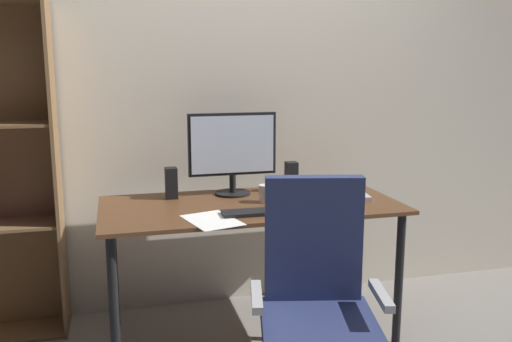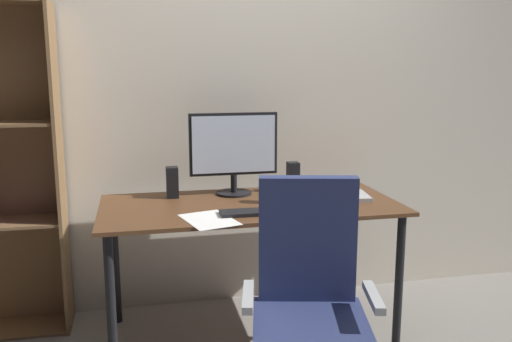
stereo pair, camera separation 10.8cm
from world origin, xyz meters
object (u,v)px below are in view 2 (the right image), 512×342
object	(u,v)px
keyboard	(250,212)
speaker_left	(172,182)
desk	(250,218)
mouse	(290,209)
speaker_right	(293,177)
monitor	(234,149)
laptop	(338,196)
office_chair	(309,320)
coffee_mug	(266,194)

from	to	relation	value
keyboard	speaker_left	xyz separation A→B (m)	(-0.34, 0.43, 0.08)
desk	mouse	size ratio (longest dim) A/B	16.14
speaker_left	speaker_right	distance (m)	0.69
monitor	speaker_right	world-z (taller)	monitor
laptop	office_chair	xyz separation A→B (m)	(-0.43, -0.81, -0.29)
keyboard	laptop	world-z (taller)	laptop
monitor	laptop	xyz separation A→B (m)	(0.54, -0.22, -0.25)
mouse	speaker_left	distance (m)	0.70
keyboard	office_chair	bearing A→B (deg)	-77.88
desk	speaker_left	size ratio (longest dim) A/B	9.12
speaker_left	office_chair	bearing A→B (deg)	-65.80
speaker_left	speaker_right	bearing A→B (deg)	0.00
coffee_mug	laptop	distance (m)	0.41
desk	office_chair	world-z (taller)	office_chair
speaker_left	speaker_right	size ratio (longest dim) A/B	1.00
monitor	office_chair	world-z (taller)	monitor
speaker_left	keyboard	bearing A→B (deg)	-51.37
desk	keyboard	xyz separation A→B (m)	(-0.05, -0.21, 0.09)
keyboard	speaker_right	distance (m)	0.55
desk	coffee_mug	distance (m)	0.15
coffee_mug	speaker_right	bearing A→B (deg)	45.42
mouse	laptop	size ratio (longest dim) A/B	0.30
desk	office_chair	size ratio (longest dim) A/B	1.53
desk	coffee_mug	size ratio (longest dim) A/B	16.53
monitor	keyboard	size ratio (longest dim) A/B	1.70
desk	speaker_right	distance (m)	0.40
mouse	speaker_left	xyz separation A→B (m)	(-0.55, 0.43, 0.07)
keyboard	mouse	size ratio (longest dim) A/B	3.02
desk	speaker_right	xyz separation A→B (m)	(0.30, 0.22, 0.17)
desk	mouse	xyz separation A→B (m)	(0.16, -0.22, 0.10)
desk	speaker_left	world-z (taller)	speaker_left
mouse	office_chair	xyz separation A→B (m)	(-0.09, -0.58, -0.30)
monitor	keyboard	distance (m)	0.50
speaker_left	office_chair	size ratio (longest dim) A/B	0.17
desk	mouse	distance (m)	0.28
laptop	keyboard	bearing A→B (deg)	-150.18
mouse	office_chair	bearing A→B (deg)	-105.26
desk	speaker_left	distance (m)	0.48
keyboard	office_chair	xyz separation A→B (m)	(0.11, -0.59, -0.29)
monitor	keyboard	bearing A→B (deg)	-90.11
desk	monitor	bearing A→B (deg)	101.50
monitor	coffee_mug	bearing A→B (deg)	-60.10
speaker_right	office_chair	world-z (taller)	office_chair
speaker_left	speaker_right	world-z (taller)	same
desk	speaker_right	world-z (taller)	speaker_right
desk	monitor	size ratio (longest dim) A/B	3.15
keyboard	speaker_right	size ratio (longest dim) A/B	1.71
laptop	speaker_left	distance (m)	0.91
monitor	speaker_right	distance (m)	0.38
monitor	mouse	bearing A→B (deg)	-65.15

